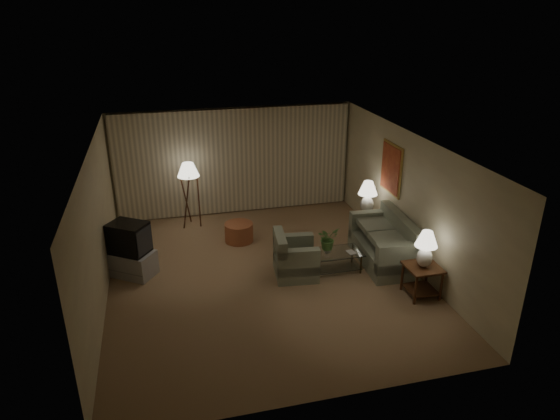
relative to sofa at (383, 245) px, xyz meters
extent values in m
plane|color=#8C664D|center=(-2.50, 0.05, -0.40)|extent=(7.00, 7.00, 0.00)
cube|color=beige|center=(-2.50, 3.55, 0.95)|extent=(6.00, 0.04, 2.70)
cube|color=beige|center=(-5.50, 0.05, 0.95)|extent=(0.04, 7.00, 2.70)
cube|color=beige|center=(0.50, 0.05, 0.95)|extent=(0.04, 7.00, 2.70)
cube|color=white|center=(-2.50, 0.05, 2.30)|extent=(6.00, 7.00, 0.04)
cube|color=beige|center=(-2.50, 3.47, 0.95)|extent=(5.85, 0.12, 2.65)
cube|color=#BD9642|center=(0.48, 0.85, 1.35)|extent=(0.03, 0.90, 1.10)
cube|color=#A02B1D|center=(0.45, 0.85, 1.35)|extent=(0.02, 0.80, 1.00)
cube|color=gray|center=(0.00, 0.00, -0.19)|extent=(1.94, 1.14, 0.42)
cube|color=gray|center=(-1.90, -0.07, -0.22)|extent=(1.03, 1.00, 0.38)
cube|color=#3C2310|center=(0.15, -1.35, 0.18)|extent=(0.61, 0.61, 0.04)
cube|color=#3C2310|center=(0.15, -1.35, -0.28)|extent=(0.52, 0.52, 0.02)
cylinder|color=#3C2310|center=(-0.11, -1.61, -0.12)|extent=(0.05, 0.05, 0.56)
cylinder|color=#3C2310|center=(-0.11, -1.09, -0.12)|extent=(0.05, 0.05, 0.56)
cylinder|color=#3C2310|center=(0.41, -1.61, -0.12)|extent=(0.05, 0.05, 0.56)
cylinder|color=#3C2310|center=(0.41, -1.09, -0.12)|extent=(0.05, 0.05, 0.56)
cube|color=#3C2310|center=(0.15, 1.25, 0.18)|extent=(0.48, 0.40, 0.04)
cube|color=#3C2310|center=(0.15, 1.25, -0.28)|extent=(0.40, 0.34, 0.02)
cylinder|color=#3C2310|center=(-0.04, 1.10, -0.12)|extent=(0.05, 0.05, 0.56)
cylinder|color=#3C2310|center=(-0.04, 1.40, -0.12)|extent=(0.05, 0.05, 0.56)
cylinder|color=#3C2310|center=(0.34, 1.10, -0.12)|extent=(0.05, 0.05, 0.56)
cylinder|color=#3C2310|center=(0.34, 1.40, -0.12)|extent=(0.05, 0.05, 0.56)
ellipsoid|color=silver|center=(0.15, -1.35, 0.37)|extent=(0.29, 0.29, 0.36)
cylinder|color=silver|center=(0.15, -1.35, 0.59)|extent=(0.03, 0.03, 0.08)
cone|color=white|center=(0.15, -1.35, 0.76)|extent=(0.41, 0.41, 0.29)
ellipsoid|color=silver|center=(0.15, 1.25, 0.39)|extent=(0.31, 0.31, 0.38)
cylinder|color=silver|center=(0.15, 1.25, 0.62)|extent=(0.03, 0.03, 0.09)
cone|color=white|center=(0.15, 1.25, 0.80)|extent=(0.44, 0.44, 0.31)
cube|color=silver|center=(-1.10, -0.10, 0.00)|extent=(1.12, 0.61, 0.02)
cube|color=silver|center=(-1.10, -0.10, -0.30)|extent=(1.04, 0.53, 0.01)
cylinder|color=#41331A|center=(-1.59, -0.33, -0.20)|extent=(0.04, 0.04, 0.40)
cylinder|color=#41331A|center=(-1.59, 0.13, -0.20)|extent=(0.04, 0.04, 0.40)
cylinder|color=#41331A|center=(-0.62, -0.33, -0.20)|extent=(0.04, 0.04, 0.40)
cylinder|color=#41331A|center=(-0.62, 0.13, -0.20)|extent=(0.04, 0.04, 0.40)
cube|color=#9A9A9C|center=(-5.05, 0.74, -0.15)|extent=(1.39, 1.37, 0.50)
cube|color=black|center=(-5.05, 0.74, 0.40)|extent=(1.20, 1.18, 0.61)
cylinder|color=#3C2310|center=(-3.70, 2.85, 0.84)|extent=(0.04, 0.04, 0.23)
cone|color=white|center=(-3.70, 2.85, 1.02)|extent=(0.52, 0.52, 0.32)
cylinder|color=#A86439|center=(-2.73, 1.73, -0.19)|extent=(0.82, 0.82, 0.43)
imported|color=silver|center=(-1.25, -0.10, 0.08)|extent=(0.15, 0.15, 0.14)
imported|color=#497A36|center=(-1.25, -0.10, 0.38)|extent=(0.52, 0.49, 0.46)
imported|color=olive|center=(-0.85, -0.20, 0.02)|extent=(0.17, 0.22, 0.02)
camera|label=1|loc=(-4.32, -8.45, 4.63)|focal=32.00mm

